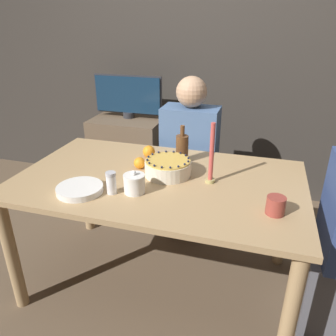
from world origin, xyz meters
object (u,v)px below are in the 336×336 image
(cake, at_px, (168,167))
(person_man_blue_shirt, at_px, (189,167))
(sugar_shaker, at_px, (111,183))
(tv_monitor, at_px, (128,96))
(bottle, at_px, (182,148))
(candle, at_px, (211,158))
(sugar_bowl, at_px, (134,183))

(cake, bearing_deg, person_man_blue_shirt, 91.31)
(sugar_shaker, relative_size, person_man_blue_shirt, 0.10)
(cake, distance_m, tv_monitor, 1.25)
(sugar_shaker, xyz_separation_m, person_man_blue_shirt, (0.19, 0.90, -0.28))
(cake, height_order, bottle, bottle)
(cake, relative_size, candle, 0.79)
(bottle, xyz_separation_m, tv_monitor, (-0.70, 0.84, 0.10))
(bottle, relative_size, tv_monitor, 0.37)
(bottle, distance_m, person_man_blue_shirt, 0.51)
(cake, xyz_separation_m, sugar_bowl, (-0.10, -0.25, 0.00))
(candle, height_order, tv_monitor, tv_monitor)
(bottle, bearing_deg, tv_monitor, 130.01)
(sugar_bowl, relative_size, sugar_shaker, 1.05)
(sugar_bowl, bearing_deg, tv_monitor, 113.91)
(cake, height_order, sugar_bowl, sugar_bowl)
(person_man_blue_shirt, bearing_deg, cake, 91.31)
(cake, bearing_deg, sugar_bowl, -112.73)
(sugar_bowl, distance_m, candle, 0.42)
(candle, bearing_deg, bottle, 132.65)
(sugar_bowl, xyz_separation_m, tv_monitor, (-0.57, 1.29, 0.14))
(sugar_shaker, height_order, tv_monitor, tv_monitor)
(candle, relative_size, tv_monitor, 0.53)
(cake, height_order, candle, candle)
(candle, height_order, person_man_blue_shirt, person_man_blue_shirt)
(sugar_bowl, relative_size, candle, 0.37)
(sugar_shaker, distance_m, person_man_blue_shirt, 0.96)
(sugar_shaker, distance_m, tv_monitor, 1.42)
(sugar_bowl, height_order, candle, candle)
(bottle, distance_m, tv_monitor, 1.10)
(person_man_blue_shirt, bearing_deg, bottle, 95.79)
(person_man_blue_shirt, bearing_deg, tv_monitor, -33.19)
(candle, xyz_separation_m, tv_monitor, (-0.92, 1.07, 0.05))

